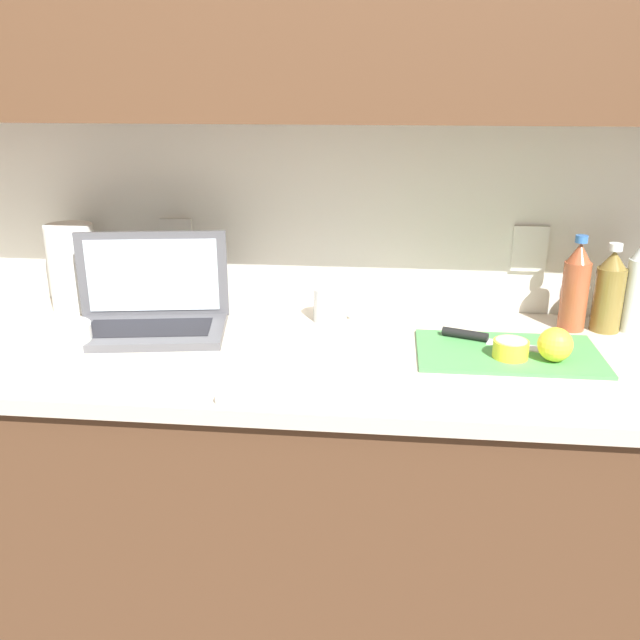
{
  "coord_description": "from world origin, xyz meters",
  "views": [
    {
      "loc": [
        0.35,
        -1.46,
        1.51
      ],
      "look_at": [
        0.2,
        -0.01,
        0.99
      ],
      "focal_mm": 38.0,
      "sensor_mm": 36.0,
      "label": 1
    }
  ],
  "objects_px": {
    "bottle_oil_tall": "(609,292)",
    "bottle_water_clear": "(639,286)",
    "lemon_whole_beside": "(555,345)",
    "cutting_board": "(508,353)",
    "bowl_white": "(59,337)",
    "paper_towel_roll": "(73,267)",
    "knife": "(480,338)",
    "bottle_green_soda": "(575,287)",
    "laptop": "(151,308)",
    "lemon_half_cut": "(511,349)",
    "measuring_cup": "(330,304)"
  },
  "relations": [
    {
      "from": "lemon_half_cut",
      "to": "knife",
      "type": "bearing_deg",
      "value": 119.48
    },
    {
      "from": "lemon_whole_beside",
      "to": "cutting_board",
      "type": "bearing_deg",
      "value": 153.2
    },
    {
      "from": "cutting_board",
      "to": "bottle_water_clear",
      "type": "relative_size",
      "value": 1.62
    },
    {
      "from": "knife",
      "to": "paper_towel_roll",
      "type": "relative_size",
      "value": 1.19
    },
    {
      "from": "lemon_whole_beside",
      "to": "lemon_half_cut",
      "type": "bearing_deg",
      "value": 174.31
    },
    {
      "from": "knife",
      "to": "bottle_green_soda",
      "type": "distance_m",
      "value": 0.29
    },
    {
      "from": "bottle_green_soda",
      "to": "measuring_cup",
      "type": "xyz_separation_m",
      "value": [
        -0.61,
        0.0,
        -0.07
      ]
    },
    {
      "from": "bowl_white",
      "to": "paper_towel_roll",
      "type": "relative_size",
      "value": 0.63
    },
    {
      "from": "bottle_oil_tall",
      "to": "bottle_water_clear",
      "type": "xyz_separation_m",
      "value": [
        0.07,
        0.0,
        0.02
      ]
    },
    {
      "from": "paper_towel_roll",
      "to": "measuring_cup",
      "type": "bearing_deg",
      "value": -2.63
    },
    {
      "from": "bottle_oil_tall",
      "to": "laptop",
      "type": "bearing_deg",
      "value": -174.21
    },
    {
      "from": "bottle_oil_tall",
      "to": "knife",
      "type": "bearing_deg",
      "value": -157.96
    },
    {
      "from": "laptop",
      "to": "knife",
      "type": "relative_size",
      "value": 1.46
    },
    {
      "from": "knife",
      "to": "bottle_oil_tall",
      "type": "bearing_deg",
      "value": 42.01
    },
    {
      "from": "laptop",
      "to": "bowl_white",
      "type": "relative_size",
      "value": 2.76
    },
    {
      "from": "laptop",
      "to": "bowl_white",
      "type": "bearing_deg",
      "value": -148.92
    },
    {
      "from": "bottle_green_soda",
      "to": "bowl_white",
      "type": "height_order",
      "value": "bottle_green_soda"
    },
    {
      "from": "knife",
      "to": "bottle_green_soda",
      "type": "bearing_deg",
      "value": 48.49
    },
    {
      "from": "cutting_board",
      "to": "bottle_water_clear",
      "type": "xyz_separation_m",
      "value": [
        0.33,
        0.19,
        0.11
      ]
    },
    {
      "from": "lemon_half_cut",
      "to": "laptop",
      "type": "bearing_deg",
      "value": 172.64
    },
    {
      "from": "lemon_whole_beside",
      "to": "knife",
      "type": "bearing_deg",
      "value": 144.36
    },
    {
      "from": "lemon_half_cut",
      "to": "bowl_white",
      "type": "relative_size",
      "value": 0.54
    },
    {
      "from": "knife",
      "to": "paper_towel_roll",
      "type": "bearing_deg",
      "value": -168.68
    },
    {
      "from": "cutting_board",
      "to": "bottle_green_soda",
      "type": "height_order",
      "value": "bottle_green_soda"
    },
    {
      "from": "bowl_white",
      "to": "paper_towel_roll",
      "type": "xyz_separation_m",
      "value": [
        -0.09,
        0.29,
        0.09
      ]
    },
    {
      "from": "cutting_board",
      "to": "knife",
      "type": "xyz_separation_m",
      "value": [
        -0.06,
        0.06,
        0.01
      ]
    },
    {
      "from": "bottle_water_clear",
      "to": "measuring_cup",
      "type": "height_order",
      "value": "bottle_water_clear"
    },
    {
      "from": "lemon_half_cut",
      "to": "lemon_whole_beside",
      "type": "distance_m",
      "value": 0.1
    },
    {
      "from": "bottle_oil_tall",
      "to": "bowl_white",
      "type": "relative_size",
      "value": 1.53
    },
    {
      "from": "bowl_white",
      "to": "knife",
      "type": "bearing_deg",
      "value": 7.51
    },
    {
      "from": "cutting_board",
      "to": "paper_towel_roll",
      "type": "distance_m",
      "value": 1.16
    },
    {
      "from": "cutting_board",
      "to": "measuring_cup",
      "type": "xyz_separation_m",
      "value": [
        -0.43,
        0.19,
        0.04
      ]
    },
    {
      "from": "lemon_half_cut",
      "to": "measuring_cup",
      "type": "xyz_separation_m",
      "value": [
        -0.43,
        0.23,
        0.02
      ]
    },
    {
      "from": "laptop",
      "to": "measuring_cup",
      "type": "height_order",
      "value": "laptop"
    },
    {
      "from": "bottle_green_soda",
      "to": "paper_towel_roll",
      "type": "bearing_deg",
      "value": 178.55
    },
    {
      "from": "bottle_water_clear",
      "to": "measuring_cup",
      "type": "relative_size",
      "value": 2.39
    },
    {
      "from": "bottle_water_clear",
      "to": "paper_towel_roll",
      "type": "height_order",
      "value": "bottle_water_clear"
    },
    {
      "from": "measuring_cup",
      "to": "lemon_whole_beside",
      "type": "bearing_deg",
      "value": -24.58
    },
    {
      "from": "bottle_oil_tall",
      "to": "lemon_whole_beside",
      "type": "bearing_deg",
      "value": -126.56
    },
    {
      "from": "lemon_half_cut",
      "to": "paper_towel_roll",
      "type": "distance_m",
      "value": 1.17
    },
    {
      "from": "bowl_white",
      "to": "lemon_whole_beside",
      "type": "bearing_deg",
      "value": 1.22
    },
    {
      "from": "cutting_board",
      "to": "laptop",
      "type": "bearing_deg",
      "value": 175.04
    },
    {
      "from": "bottle_green_soda",
      "to": "bottle_oil_tall",
      "type": "bearing_deg",
      "value": -0.0
    },
    {
      "from": "lemon_half_cut",
      "to": "lemon_whole_beside",
      "type": "relative_size",
      "value": 1.03
    },
    {
      "from": "lemon_whole_beside",
      "to": "paper_towel_roll",
      "type": "height_order",
      "value": "paper_towel_roll"
    },
    {
      "from": "knife",
      "to": "lemon_whole_beside",
      "type": "relative_size",
      "value": 3.63
    },
    {
      "from": "paper_towel_roll",
      "to": "lemon_half_cut",
      "type": "bearing_deg",
      "value": -12.95
    },
    {
      "from": "lemon_whole_beside",
      "to": "measuring_cup",
      "type": "xyz_separation_m",
      "value": [
        -0.52,
        0.24,
        -0.0
      ]
    },
    {
      "from": "laptop",
      "to": "lemon_whole_beside",
      "type": "relative_size",
      "value": 5.29
    },
    {
      "from": "lemon_half_cut",
      "to": "bottle_water_clear",
      "type": "height_order",
      "value": "bottle_water_clear"
    }
  ]
}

